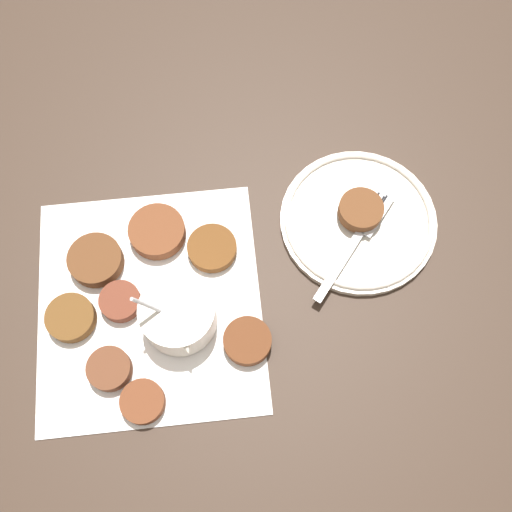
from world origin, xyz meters
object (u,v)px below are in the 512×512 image
at_px(serving_plate, 358,218).
at_px(fritter_on_plate, 361,210).
at_px(sauce_bowl, 179,316).
at_px(fork, 360,232).

bearing_deg(serving_plate, fritter_on_plate, 137.76).
height_order(sauce_bowl, serving_plate, sauce_bowl).
height_order(fritter_on_plate, fork, fritter_on_plate).
bearing_deg(fork, sauce_bowl, -81.10).
bearing_deg(fritter_on_plate, sauce_bowl, -75.85).
bearing_deg(fritter_on_plate, serving_plate, -42.24).
bearing_deg(fork, serving_plate, 162.98).
relative_size(serving_plate, fork, 1.37).
xyz_separation_m(serving_plate, fork, (0.03, -0.01, 0.01)).
height_order(serving_plate, fork, fork).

